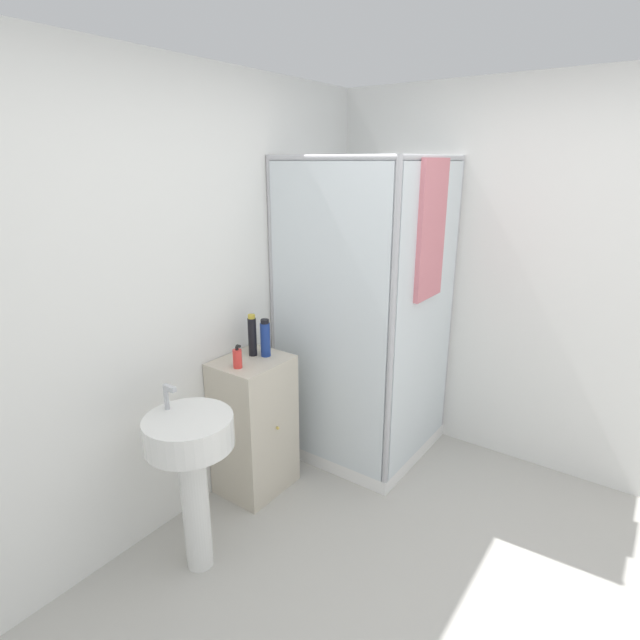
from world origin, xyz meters
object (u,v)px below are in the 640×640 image
at_px(shampoo_bottle_tall_black, 252,336).
at_px(shampoo_bottle_blue, 265,338).
at_px(soap_dispenser, 237,358).
at_px(sink, 191,457).

bearing_deg(shampoo_bottle_tall_black, shampoo_bottle_blue, -62.31).
height_order(soap_dispenser, shampoo_bottle_blue, shampoo_bottle_blue).
relative_size(soap_dispenser, shampoo_bottle_blue, 0.60).
bearing_deg(shampoo_bottle_blue, shampoo_bottle_tall_black, 117.69).
bearing_deg(sink, soap_dispenser, 19.92).
distance_m(sink, shampoo_bottle_blue, 0.85).
relative_size(soap_dispenser, shampoo_bottle_tall_black, 0.54).
distance_m(sink, soap_dispenser, 0.63).
height_order(soap_dispenser, shampoo_bottle_tall_black, shampoo_bottle_tall_black).
relative_size(sink, soap_dispenser, 7.02).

